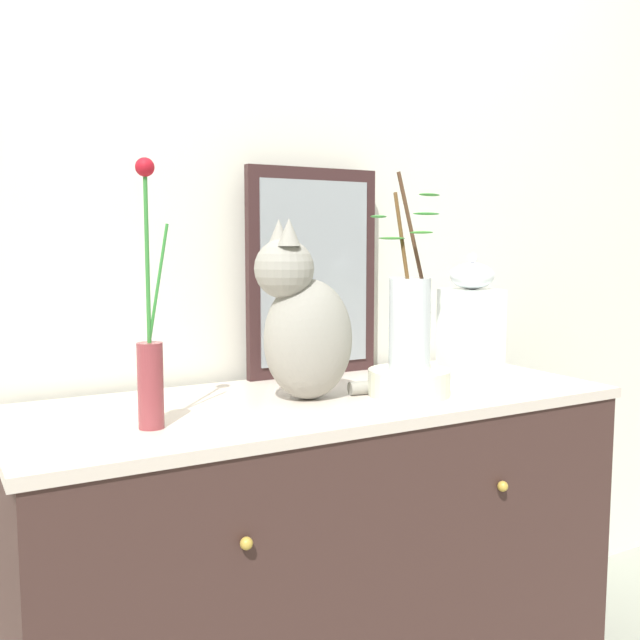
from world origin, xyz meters
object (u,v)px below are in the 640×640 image
Objects in this scene: sideboard at (320,567)px; jar_lidded_porcelain at (471,326)px; cat_sitting at (304,324)px; vase_glass_clear at (410,319)px; bowl_porcelain at (409,382)px; mirror_leaning at (313,273)px; vase_slim_green at (150,359)px.

jar_lidded_porcelain is at bearing -8.67° from sideboard.
vase_glass_clear is (0.24, -0.08, 0.01)m from cat_sitting.
sideboard is 7.28× the size of bowl_porcelain.
cat_sitting reaches higher than jar_lidded_porcelain.
cat_sitting is (-0.16, -0.26, -0.10)m from mirror_leaning.
vase_slim_green is at bearing -148.01° from mirror_leaning.
sideboard is at bearing 155.38° from vase_glass_clear.
vase_glass_clear reaches higher than cat_sitting.
vase_slim_green reaches higher than jar_lidded_porcelain.
vase_slim_green is (-0.42, -0.09, 0.55)m from sideboard.
cat_sitting is at bearing -171.08° from sideboard.
vase_glass_clear is (-0.00, -0.00, 0.15)m from bowl_porcelain.
vase_glass_clear is (0.07, -0.34, -0.10)m from mirror_leaning.
mirror_leaning is at bearing 102.15° from bowl_porcelain.
mirror_leaning is (0.12, 0.25, 0.69)m from sideboard.
sideboard is 3.08× the size of vase_glass_clear.
vase_slim_green is 0.62m from bowl_porcelain.
cat_sitting is 1.26× the size of jar_lidded_porcelain.
mirror_leaning reaches higher than cat_sitting.
vase_glass_clear reaches higher than sideboard.
vase_slim_green reaches higher than sideboard.
jar_lidded_porcelain is at bearing -6.91° from cat_sitting.
bowl_porcelain is at bearing 47.92° from vase_glass_clear.
vase_glass_clear is at bearing -18.82° from cat_sitting.
bowl_porcelain is 0.24m from jar_lidded_porcelain.
jar_lidded_porcelain is (0.21, 0.02, 0.12)m from bowl_porcelain.
cat_sitting is (-0.05, -0.01, 0.59)m from sideboard.
sideboard is at bearing 11.63° from vase_slim_green.
vase_slim_green is at bearing -168.05° from cat_sitting.
bowl_porcelain is at bearing -18.33° from cat_sitting.
jar_lidded_porcelain is (0.21, 0.03, -0.03)m from vase_glass_clear.
cat_sitting is at bearing -122.44° from mirror_leaning.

